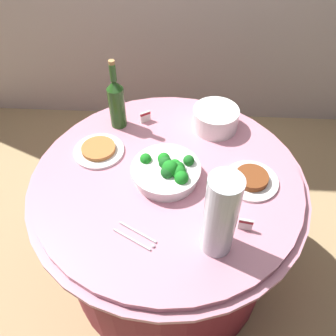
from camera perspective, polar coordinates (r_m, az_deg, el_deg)
The scene contains 11 objects.
ground_plane at distance 2.10m, azimuth 0.00°, elevation -14.91°, with size 6.00×6.00×0.00m, color tan.
buffet_table at distance 1.78m, azimuth 0.00°, elevation -9.18°, with size 1.16×1.16×0.74m.
broccoli_bowl at distance 1.46m, azimuth -0.10°, elevation -0.51°, with size 0.28×0.28×0.12m.
plate_stack at distance 1.70m, azimuth 7.45°, elevation 7.69°, with size 0.21×0.21×0.10m.
wine_bottle at distance 1.67m, azimuth -8.08°, elevation 10.20°, with size 0.07×0.07×0.34m.
decorative_fruit_vase at distance 1.19m, azimuth 8.12°, elevation -8.03°, with size 0.11×0.11×0.34m.
serving_tongs at distance 1.32m, azimuth -4.98°, elevation -10.68°, with size 0.16×0.12×0.01m.
food_plate_stir_fry at distance 1.50m, azimuth 12.92°, elevation -1.76°, with size 0.22×0.22×0.04m.
food_plate_peanuts at distance 1.61m, azimuth -10.81°, elevation 2.79°, with size 0.22×0.22×0.03m.
label_placard_front at distance 1.34m, azimuth 12.08°, elevation -8.59°, with size 0.05×0.02×0.05m.
label_placard_mid at distance 1.73m, azimuth -3.56°, elevation 8.10°, with size 0.05×0.03×0.05m.
Camera 1 is at (0.05, -1.00, 1.85)m, focal length 38.87 mm.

